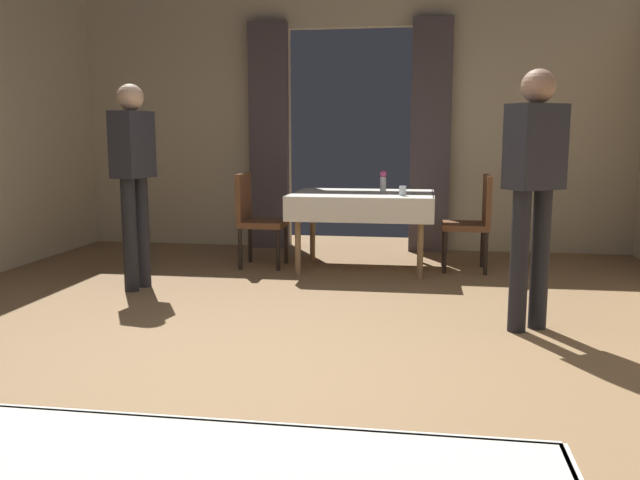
% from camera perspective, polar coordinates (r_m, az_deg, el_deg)
% --- Properties ---
extents(ground, '(10.08, 10.08, 0.00)m').
position_cam_1_polar(ground, '(3.83, -4.67, -10.85)').
color(ground, olive).
extents(wall_back, '(6.40, 0.27, 3.00)m').
position_cam_1_polar(wall_back, '(7.74, 2.55, 10.53)').
color(wall_back, beige).
rests_on(wall_back, ground).
extents(dining_table_mid, '(1.37, 1.07, 0.75)m').
position_cam_1_polar(dining_table_mid, '(6.50, 3.69, 3.33)').
color(dining_table_mid, olive).
rests_on(dining_table_mid, ground).
extents(chair_mid_right, '(0.44, 0.44, 0.93)m').
position_cam_1_polar(chair_mid_right, '(6.57, 13.05, 1.85)').
color(chair_mid_right, black).
rests_on(chair_mid_right, ground).
extents(chair_mid_left, '(0.44, 0.44, 0.93)m').
position_cam_1_polar(chair_mid_left, '(6.66, -5.57, 2.13)').
color(chair_mid_left, black).
rests_on(chair_mid_left, ground).
extents(flower_vase_mid, '(0.07, 0.07, 0.21)m').
position_cam_1_polar(flower_vase_mid, '(6.57, 5.44, 5.11)').
color(flower_vase_mid, silver).
rests_on(flower_vase_mid, dining_table_mid).
extents(glass_mid_b, '(0.06, 0.06, 0.09)m').
position_cam_1_polar(glass_mid_b, '(6.20, 7.10, 4.21)').
color(glass_mid_b, silver).
rests_on(glass_mid_b, dining_table_mid).
extents(person_waiter_by_doorway, '(0.28, 0.39, 1.72)m').
position_cam_1_polar(person_waiter_by_doorway, '(5.79, -15.72, 5.89)').
color(person_waiter_by_doorway, black).
rests_on(person_waiter_by_doorway, ground).
extents(person_diner_standing_aside, '(0.42, 0.38, 1.72)m').
position_cam_1_polar(person_diner_standing_aside, '(4.58, 17.87, 5.08)').
color(person_diner_standing_aside, black).
rests_on(person_diner_standing_aside, ground).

